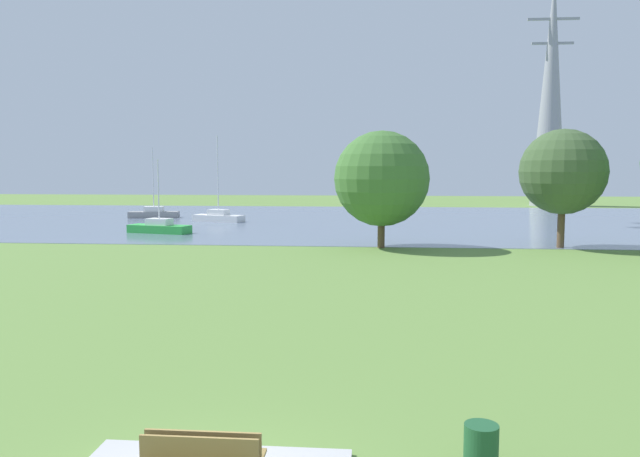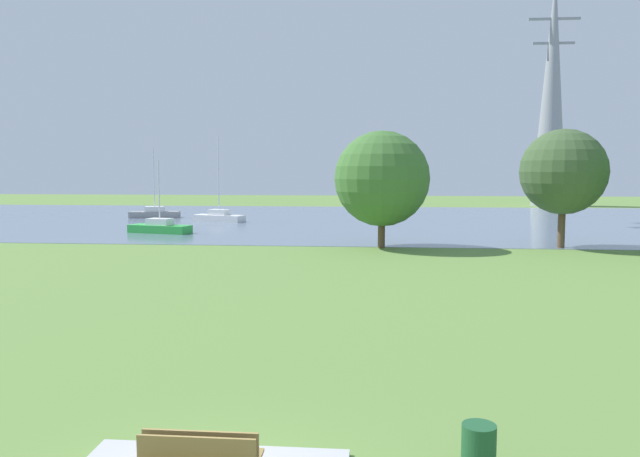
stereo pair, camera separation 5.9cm
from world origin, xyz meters
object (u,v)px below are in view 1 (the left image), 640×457
Objects in this scene: litter_bin at (481,448)px; tree_west_near at (563,172)px; sailboat_green at (159,227)px; electricity_pylon at (551,90)px; sailboat_gray at (154,213)px; sailboat_white at (218,217)px; tree_mid_shore at (382,179)px.

litter_bin is 31.42m from tree_west_near.
sailboat_green is 0.19× the size of electricity_pylon.
litter_bin is at bearing -108.00° from tree_west_near.
tree_west_near is (33.22, -20.21, 4.21)m from sailboat_gray.
sailboat_green is 55.67m from electricity_pylon.
tree_west_near is at bearing -32.51° from sailboat_white.
electricity_pylon is (43.91, 23.65, 14.31)m from sailboat_gray.
litter_bin is at bearing -70.67° from sailboat_white.
sailboat_gray reaches higher than litter_bin.
sailboat_gray is 15.09m from sailboat_green.
sailboat_white is 10.44m from sailboat_green.
electricity_pylon is at bearing 76.30° from tree_west_near.
litter_bin is 0.11× the size of tree_west_near.
tree_mid_shore is 0.24× the size of electricity_pylon.
litter_bin is at bearing -63.19° from sailboat_green.
litter_bin is 28.92m from tree_mid_shore.
sailboat_green is (-1.93, -10.26, -0.03)m from sailboat_white.
tree_west_near is at bearing -12.55° from sailboat_green.
sailboat_green is (-18.08, 35.76, 0.05)m from litter_bin.
sailboat_white is at bearing 130.22° from tree_mid_shore.
tree_mid_shore is at bearing -49.78° from sailboat_white.
tree_west_near is (11.05, 0.98, 0.41)m from tree_mid_shore.
tree_west_near is (9.62, 29.60, 4.27)m from litter_bin.
electricity_pylon reaches higher than tree_mid_shore.
sailboat_white is at bearing 79.36° from sailboat_green.
sailboat_gray is 51.89m from electricity_pylon.
electricity_pylon reaches higher than tree_west_near.
tree_west_near is 0.25× the size of electricity_pylon.
sailboat_gray is 0.94× the size of tree_west_near.
litter_bin is 0.12× the size of sailboat_gray.
electricity_pylon reaches higher than sailboat_white.
tree_west_near is (25.77, -16.42, 4.20)m from sailboat_white.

